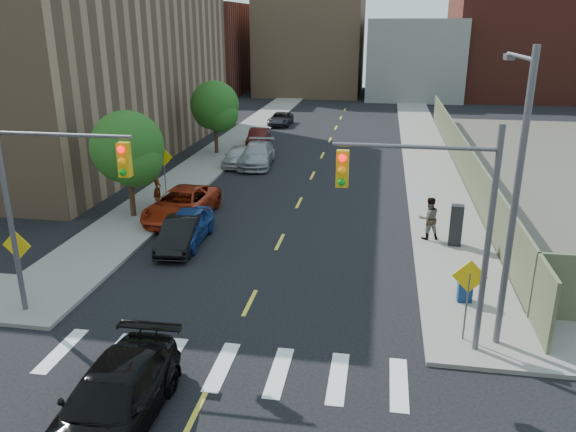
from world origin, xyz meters
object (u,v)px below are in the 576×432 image
(parked_car_maroon, at_px, (258,138))
(payphone, at_px, (456,225))
(pedestrian_west, at_px, (157,189))
(pedestrian_east, at_px, (429,218))
(parked_car_red, at_px, (182,204))
(parked_car_silver, at_px, (257,155))
(parked_car_white, at_px, (238,156))
(mailbox, at_px, (465,286))
(parked_car_grey, at_px, (280,119))
(black_sedan, at_px, (112,401))
(parked_car_blue, at_px, (186,227))
(parked_car_black, at_px, (181,234))

(parked_car_maroon, bearing_deg, payphone, -60.31)
(pedestrian_west, bearing_deg, pedestrian_east, -118.41)
(parked_car_red, height_order, pedestrian_west, pedestrian_west)
(parked_car_silver, height_order, parked_car_white, parked_car_silver)
(mailbox, bearing_deg, pedestrian_west, 148.31)
(parked_car_maroon, xyz_separation_m, pedestrian_west, (-1.87, -16.71, 0.38))
(parked_car_white, bearing_deg, pedestrian_east, -46.12)
(parked_car_grey, relative_size, pedestrian_east, 2.23)
(parked_car_red, distance_m, parked_car_silver, 11.75)
(black_sedan, bearing_deg, pedestrian_east, 58.32)
(parked_car_grey, height_order, payphone, payphone)
(parked_car_white, distance_m, parked_car_maroon, 6.73)
(parked_car_white, xyz_separation_m, pedestrian_west, (-1.87, -9.98, 0.39))
(parked_car_white, xyz_separation_m, parked_car_maroon, (0.00, 6.73, 0.01))
(parked_car_blue, relative_size, parked_car_black, 1.06)
(parked_car_black, distance_m, parked_car_red, 4.03)
(payphone, bearing_deg, parked_car_maroon, 130.38)
(parked_car_blue, xyz_separation_m, parked_car_maroon, (-1.30, 21.19, -0.04))
(parked_car_black, bearing_deg, mailbox, -21.97)
(payphone, xyz_separation_m, pedestrian_west, (-15.18, 3.19, 0.00))
(parked_car_white, bearing_deg, black_sedan, -82.25)
(parked_car_blue, xyz_separation_m, parked_car_silver, (0.00, 14.73, 0.05))
(parked_car_blue, bearing_deg, mailbox, -20.59)
(parked_car_red, height_order, parked_car_grey, parked_car_red)
(black_sedan, height_order, pedestrian_east, pedestrian_east)
(parked_car_red, bearing_deg, pedestrian_west, 145.84)
(parked_car_red, relative_size, parked_car_grey, 1.27)
(parked_car_red, distance_m, black_sedan, 15.74)
(parked_car_white, bearing_deg, parked_car_blue, -84.99)
(payphone, bearing_deg, parked_car_blue, -167.25)
(payphone, relative_size, pedestrian_east, 0.94)
(parked_car_grey, xyz_separation_m, pedestrian_east, (12.17, -29.30, 0.52))
(parked_car_grey, bearing_deg, parked_car_black, -87.56)
(parked_car_red, xyz_separation_m, parked_car_maroon, (0.00, 18.14, -0.08))
(mailbox, bearing_deg, parked_car_red, 149.46)
(black_sedan, relative_size, pedestrian_east, 2.69)
(parked_car_silver, distance_m, parked_car_grey, 16.48)
(parked_car_white, relative_size, payphone, 2.18)
(parked_car_red, bearing_deg, black_sedan, -73.19)
(parked_car_blue, distance_m, mailbox, 12.47)
(parked_car_blue, relative_size, parked_car_silver, 0.80)
(parked_car_blue, height_order, parked_car_grey, parked_car_blue)
(parked_car_blue, relative_size, black_sedan, 0.82)
(parked_car_blue, xyz_separation_m, parked_car_black, (0.00, -0.76, -0.07))
(parked_car_black, xyz_separation_m, mailbox, (11.76, -3.40, 0.06))
(black_sedan, bearing_deg, parked_car_red, 102.90)
(parked_car_red, xyz_separation_m, black_sedan, (3.70, -15.30, -0.00))
(parked_car_blue, bearing_deg, pedestrian_west, 124.18)
(parked_car_blue, distance_m, parked_car_white, 14.52)
(black_sedan, bearing_deg, parked_car_grey, 94.19)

